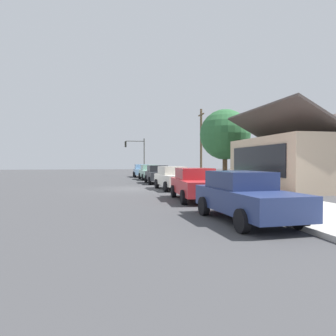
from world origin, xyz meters
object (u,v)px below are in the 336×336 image
car_seafoam (150,172)px  shade_tree (225,135)px  car_charcoal (158,174)px  fire_hydrant_red (263,198)px  car_skyblue (142,171)px  car_ivory (173,178)px  car_navy (245,196)px  car_cherry (196,184)px  traffic_light_main (137,151)px  utility_pole_wooden (201,143)px

car_seafoam → shade_tree: (5.87, 6.24, 3.61)m
car_charcoal → fire_hydrant_red: car_charcoal is taller
car_skyblue → fire_hydrant_red: car_skyblue is taller
car_seafoam → fire_hydrant_red: car_seafoam is taller
car_ivory → car_navy: bearing=-4.3°
car_cherry → traffic_light_main: 29.44m
car_ivory → shade_tree: shade_tree is taller
traffic_light_main → utility_pole_wooden: bearing=25.0°
car_skyblue → car_charcoal: 11.95m
car_skyblue → utility_pole_wooden: size_ratio=0.58×
car_charcoal → shade_tree: 7.30m
car_cherry → car_navy: (5.70, -0.03, -0.00)m
shade_tree → traffic_light_main: (-16.63, -6.59, -0.93)m
car_seafoam → traffic_light_main: (-10.76, -0.36, 2.68)m
car_seafoam → car_navy: 24.26m
car_ivory → car_navy: (11.87, -0.20, 0.00)m
car_navy → traffic_light_main: traffic_light_main is taller
car_seafoam → utility_pole_wooden: utility_pole_wooden is taller
fire_hydrant_red → car_seafoam: bearing=-176.7°
car_cherry → fire_hydrant_red: car_cherry is taller
traffic_light_main → car_seafoam: bearing=1.9°
car_navy → shade_tree: shade_tree is taller
car_ivory → traffic_light_main: size_ratio=0.87×
car_cherry → fire_hydrant_red: bearing=25.0°
car_navy → car_cherry: bearing=176.8°
car_cherry → shade_tree: (-12.69, 6.49, 3.61)m
car_charcoal → car_navy: (18.27, -0.18, 0.00)m
car_skyblue → car_navy: same height
traffic_light_main → utility_pole_wooden: (12.16, 5.66, 0.44)m
car_navy → shade_tree: 19.84m
car_seafoam → car_ivory: size_ratio=1.01×
car_charcoal → traffic_light_main: traffic_light_main is taller
shade_tree → utility_pole_wooden: utility_pole_wooden is taller
car_navy → shade_tree: (-18.39, 6.52, 3.61)m
car_cherry → utility_pole_wooden: bearing=165.2°
car_navy → car_ivory: bearing=176.1°
car_skyblue → car_ivory: same height
car_seafoam → utility_pole_wooden: 6.31m
car_ivory → car_cherry: same height
car_charcoal → fire_hydrant_red: size_ratio=6.33×
car_skyblue → car_charcoal: same height
car_navy → utility_pole_wooden: size_ratio=0.64×
car_navy → car_seafoam: bearing=176.4°
shade_tree → traffic_light_main: size_ratio=1.30×
car_skyblue → car_seafoam: size_ratio=0.96×
car_seafoam → utility_pole_wooden: bearing=74.7°
car_cherry → traffic_light_main: traffic_light_main is taller
traffic_light_main → car_ivory: bearing=0.7°
traffic_light_main → car_navy: bearing=0.1°
car_skyblue → car_seafoam: bearing=3.7°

